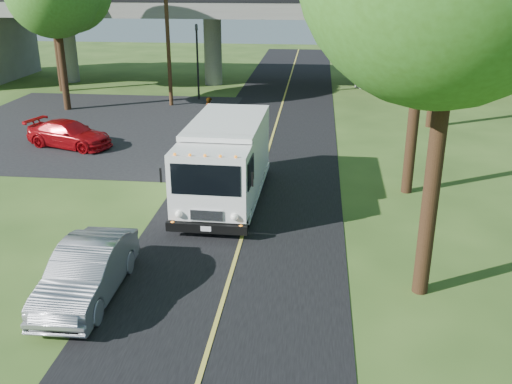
# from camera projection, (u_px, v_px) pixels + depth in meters

# --- Properties ---
(ground) EXTENTS (120.00, 120.00, 0.00)m
(ground) POSITION_uv_depth(u_px,v_px,m) (224.00, 299.00, 15.89)
(ground) COLOR #314E1B
(ground) RESTS_ON ground
(road) EXTENTS (7.00, 90.00, 0.02)m
(road) POSITION_uv_depth(u_px,v_px,m) (260.00, 178.00, 25.16)
(road) COLOR black
(road) RESTS_ON ground
(parking_lot) EXTENTS (16.00, 18.00, 0.01)m
(parking_lot) POSITION_uv_depth(u_px,v_px,m) (89.00, 126.00, 33.68)
(parking_lot) COLOR black
(parking_lot) RESTS_ON ground
(lane_line) EXTENTS (0.12, 90.00, 0.01)m
(lane_line) POSITION_uv_depth(u_px,v_px,m) (260.00, 178.00, 25.15)
(lane_line) COLOR gold
(lane_line) RESTS_ON road
(overpass) EXTENTS (54.00, 10.00, 7.30)m
(overpass) POSITION_uv_depth(u_px,v_px,m) (289.00, 27.00, 43.91)
(overpass) COLOR slate
(overpass) RESTS_ON ground
(traffic_signal) EXTENTS (0.18, 0.22, 5.20)m
(traffic_signal) POSITION_uv_depth(u_px,v_px,m) (197.00, 54.00, 39.44)
(traffic_signal) COLOR black
(traffic_signal) RESTS_ON ground
(utility_pole) EXTENTS (1.60, 0.26, 9.00)m
(utility_pole) POSITION_uv_depth(u_px,v_px,m) (168.00, 36.00, 37.24)
(utility_pole) COLOR #472D19
(utility_pole) RESTS_ON ground
(step_van) EXTENTS (2.90, 7.52, 3.13)m
(step_van) POSITION_uv_depth(u_px,v_px,m) (225.00, 159.00, 22.14)
(step_van) COLOR white
(step_van) RESTS_ON ground
(red_sedan) EXTENTS (4.96, 3.10, 1.34)m
(red_sedan) POSITION_uv_depth(u_px,v_px,m) (69.00, 134.00, 29.46)
(red_sedan) COLOR #95090E
(red_sedan) RESTS_ON ground
(silver_sedan) EXTENTS (1.67, 4.64, 1.52)m
(silver_sedan) POSITION_uv_depth(u_px,v_px,m) (87.00, 272.00, 15.75)
(silver_sedan) COLOR gray
(silver_sedan) RESTS_ON ground
(pedestrian) EXTENTS (0.78, 0.72, 1.78)m
(pedestrian) POSITION_uv_depth(u_px,v_px,m) (210.00, 112.00, 33.05)
(pedestrian) COLOR gray
(pedestrian) RESTS_ON ground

